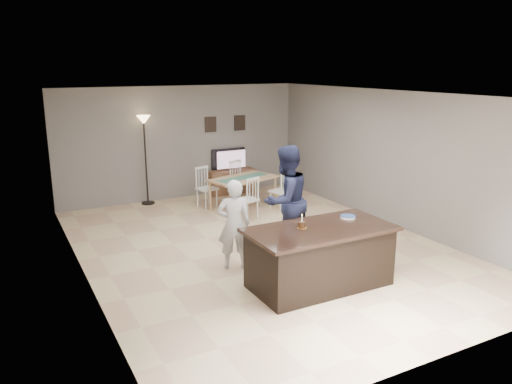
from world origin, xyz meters
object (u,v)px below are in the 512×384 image
tv_console (231,182)px  television (230,159)px  plate_stack (348,217)px  floor_lamp (144,136)px  woman (234,225)px  kitchen_island (320,257)px  dining_table (243,183)px  birthday_cake (302,225)px  man (286,201)px

tv_console → television: 0.57m
plate_stack → floor_lamp: bearing=106.6°
woman → plate_stack: woman is taller
kitchen_island → plate_stack: plate_stack is taller
tv_console → dining_table: dining_table is taller
kitchen_island → tv_console: size_ratio=1.79×
dining_table → floor_lamp: size_ratio=0.99×
woman → plate_stack: (1.46, -1.00, 0.19)m
woman → dining_table: (1.67, 3.00, -0.14)m
tv_console → birthday_cake: size_ratio=5.81×
television → man: 4.40m
woman → floor_lamp: (-0.15, 4.39, 0.87)m
tv_console → birthday_cake: 5.68m
kitchen_island → television: (1.20, 5.64, 0.41)m
kitchen_island → plate_stack: size_ratio=9.16×
man → plate_stack: man is taller
floor_lamp → kitchen_island: bearing=-80.2°
tv_console → woman: bearing=-114.8°
television → dining_table: (-0.35, -1.44, -0.27)m
man → floor_lamp: floor_lamp is taller
television → plate_stack: bearing=84.1°
tv_console → television: bearing=90.0°
kitchen_island → man: man is taller
kitchen_island → plate_stack: 0.81m
kitchen_island → dining_table: bearing=78.5°
plate_stack → floor_lamp: (-1.61, 5.40, 0.68)m
woman → kitchen_island: bearing=144.8°
birthday_cake → plate_stack: birthday_cake is taller
dining_table → plate_stack: bearing=-109.8°
woman → dining_table: bearing=-98.7°
tv_console → plate_stack: (-0.56, -5.38, 0.62)m
floor_lamp → tv_console: bearing=-0.5°
plate_stack → birthday_cake: bearing=-175.0°
man → plate_stack: (0.41, -1.16, -0.03)m
plate_stack → floor_lamp: floor_lamp is taller
plate_stack → dining_table: (0.21, 4.01, -0.33)m
kitchen_island → man: (0.23, 1.35, 0.49)m
television → plate_stack: television is taller
tv_console → birthday_cake: (-1.45, -5.45, 0.65)m
dining_table → floor_lamp: bearing=125.7°
tv_console → dining_table: size_ratio=0.59×
birthday_cake → man: bearing=68.8°
floor_lamp → man: bearing=-74.3°
tv_console → floor_lamp: bearing=179.5°
birthday_cake → television: bearing=75.3°
birthday_cake → dining_table: 4.25m
dining_table → television: bearing=59.6°
birthday_cake → kitchen_island: bearing=-24.8°
birthday_cake → dining_table: bearing=74.9°
man → dining_table: size_ratio=0.92×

